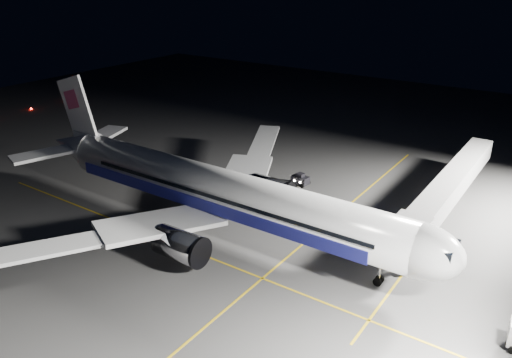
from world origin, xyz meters
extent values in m
plane|color=#4C4C4F|center=(0.00, 0.00, 0.00)|extent=(200.00, 200.00, 0.00)
cube|color=gold|center=(10.00, 0.00, 0.01)|extent=(0.25, 80.00, 0.01)
cube|color=gold|center=(0.00, -6.00, 0.01)|extent=(70.00, 0.25, 0.01)
cube|color=gold|center=(22.00, 10.00, 0.01)|extent=(0.25, 40.00, 0.01)
cylinder|color=silver|center=(0.00, 0.00, 5.30)|extent=(48.00, 5.60, 5.60)
ellipsoid|color=silver|center=(24.00, 0.00, 5.30)|extent=(8.96, 5.60, 5.60)
cube|color=black|center=(26.30, 0.00, 6.30)|extent=(2.20, 3.40, 0.90)
cone|color=silver|center=(-28.50, 0.00, 5.60)|extent=(9.00, 5.49, 5.49)
cube|color=navy|center=(-1.00, 2.78, 4.40)|extent=(42.24, 0.25, 1.50)
cube|color=navy|center=(-1.00, -2.78, 4.40)|extent=(42.24, 0.25, 1.50)
cube|color=silver|center=(-2.50, 8.00, 3.70)|extent=(11.36, 15.23, 1.53)
cube|color=silver|center=(-2.50, -8.00, 3.70)|extent=(11.36, 15.23, 1.53)
cube|color=silver|center=(-7.50, 20.50, 4.57)|extent=(8.57, 13.22, 1.31)
cube|color=silver|center=(-7.50, -20.50, 4.57)|extent=(8.57, 13.22, 1.31)
cube|color=silver|center=(-28.00, 5.20, 5.90)|extent=(6.20, 9.67, 0.45)
cube|color=silver|center=(-28.00, -5.20, 5.90)|extent=(6.20, 9.67, 0.45)
cube|color=white|center=(-26.20, 0.00, 11.50)|extent=(7.53, 0.40, 10.28)
cube|color=#C04170|center=(-27.00, 0.00, 12.90)|extent=(3.22, 0.55, 3.22)
cylinder|color=#B7B7BF|center=(1.20, 9.00, 2.55)|extent=(5.60, 3.40, 3.40)
cylinder|color=#B7B7BF|center=(1.20, -9.00, 2.55)|extent=(5.60, 3.40, 3.40)
cylinder|color=#9999A0|center=(20.50, 0.00, 1.25)|extent=(0.26, 0.26, 2.50)
cylinder|color=black|center=(20.50, 0.00, 0.45)|extent=(0.90, 0.70, 0.90)
cylinder|color=#9999A0|center=(-3.00, 4.30, 1.25)|extent=(0.26, 0.26, 2.50)
cylinder|color=#9999A0|center=(-3.00, -4.30, 1.25)|extent=(0.26, 0.26, 2.50)
cylinder|color=black|center=(-3.00, 4.30, 0.55)|extent=(1.10, 1.60, 1.10)
cylinder|color=black|center=(-3.00, -4.30, 0.55)|extent=(1.10, 1.60, 1.10)
cube|color=#B2B2B7|center=(22.00, 20.05, 4.60)|extent=(3.00, 33.90, 2.80)
cube|color=#B2B2B7|center=(22.00, 4.20, 4.60)|extent=(3.60, 3.20, 3.40)
cylinder|color=#9999A0|center=(22.00, 4.20, 1.55)|extent=(0.70, 0.70, 3.10)
cylinder|color=black|center=(22.00, 3.30, 0.35)|extent=(0.70, 0.30, 0.70)
cylinder|color=black|center=(22.00, 5.10, 0.35)|extent=(0.70, 0.30, 0.70)
sphere|color=#FF140A|center=(-72.00, 20.00, 0.22)|extent=(0.44, 0.44, 0.44)
sphere|color=#FF140A|center=(-72.00, 30.00, 0.22)|extent=(0.44, 0.44, 0.44)
cube|color=black|center=(0.87, 17.84, 0.78)|extent=(2.62, 1.76, 1.14)
cube|color=black|center=(0.87, 17.84, 1.51)|extent=(1.12, 1.12, 0.62)
sphere|color=#FFF2CC|center=(0.28, 17.08, 0.78)|extent=(0.27, 0.27, 0.27)
sphere|color=#FFF2CC|center=(1.32, 16.99, 0.78)|extent=(0.27, 0.27, 0.27)
cylinder|color=black|center=(1.87, 18.64, 0.31)|extent=(0.64, 0.28, 0.62)
cylinder|color=black|center=(1.73, 16.88, 0.31)|extent=(0.64, 0.28, 0.62)
cylinder|color=black|center=(0.01, 18.80, 0.31)|extent=(0.64, 0.28, 0.62)
cylinder|color=black|center=(-0.14, 17.04, 0.31)|extent=(0.64, 0.28, 0.62)
cone|color=#D54408|center=(4.24, 12.01, 0.32)|extent=(0.42, 0.42, 0.63)
cone|color=#D54408|center=(-5.48, 9.63, 0.31)|extent=(0.42, 0.42, 0.63)
cone|color=#D54408|center=(-8.00, 11.15, 0.29)|extent=(0.39, 0.39, 0.59)
camera|label=1|loc=(34.69, -42.98, 30.38)|focal=35.00mm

